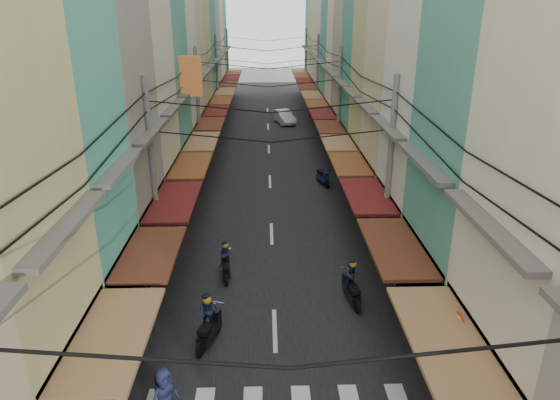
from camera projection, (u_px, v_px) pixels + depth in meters
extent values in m
plane|color=#63625E|center=(274.00, 299.00, 19.38)|extent=(160.00, 160.00, 0.00)
cube|color=black|center=(269.00, 156.00, 38.02)|extent=(10.00, 80.00, 0.02)
cube|color=gray|center=(183.00, 156.00, 37.84)|extent=(3.00, 80.00, 0.06)
cube|color=gray|center=(354.00, 155.00, 38.20)|extent=(3.00, 80.00, 0.06)
cube|color=black|center=(60.00, 383.00, 12.81)|extent=(1.20, 4.52, 3.20)
cube|color=#946A43|center=(112.00, 336.00, 12.35)|extent=(1.80, 4.33, 0.12)
cube|color=#595651|center=(67.00, 226.00, 11.24)|extent=(0.50, 4.23, 0.15)
cube|color=black|center=(111.00, 290.00, 17.01)|extent=(1.20, 4.13, 3.20)
cube|color=#592A19|center=(151.00, 253.00, 16.54)|extent=(1.80, 3.96, 0.12)
cube|color=#595651|center=(121.00, 167.00, 15.44)|extent=(0.50, 3.87, 0.15)
cube|color=#9F9992|center=(51.00, 11.00, 18.14)|extent=(6.00, 5.14, 20.93)
cube|color=black|center=(142.00, 232.00, 21.41)|extent=(1.20, 4.94, 3.20)
cube|color=#5B1816|center=(175.00, 201.00, 20.94)|extent=(1.80, 4.73, 0.12)
cube|color=#595651|center=(153.00, 131.00, 19.84)|extent=(0.50, 4.63, 0.15)
cube|color=beige|center=(100.00, 50.00, 23.47)|extent=(6.00, 4.95, 17.43)
cube|color=black|center=(164.00, 191.00, 26.11)|extent=(1.20, 4.75, 3.20)
cube|color=brown|center=(191.00, 166.00, 25.65)|extent=(1.80, 4.56, 0.12)
cube|color=#595651|center=(174.00, 107.00, 24.55)|extent=(0.50, 4.46, 0.15)
cube|color=#519E89|center=(128.00, 53.00, 28.31)|extent=(6.00, 4.99, 16.32)
cube|color=black|center=(179.00, 164.00, 30.75)|extent=(1.20, 4.80, 3.20)
cube|color=#946A43|center=(202.00, 141.00, 30.28)|extent=(1.80, 4.60, 0.12)
cube|color=#595651|center=(188.00, 92.00, 29.18)|extent=(0.50, 4.50, 0.15)
cube|color=black|center=(190.00, 144.00, 35.24)|extent=(1.20, 4.46, 3.20)
cube|color=#592A19|center=(210.00, 124.00, 34.78)|extent=(1.80, 4.27, 0.12)
cube|color=#595651|center=(198.00, 80.00, 33.67)|extent=(0.50, 4.18, 0.15)
cube|color=beige|center=(158.00, 12.00, 36.48)|extent=(6.00, 4.89, 20.58)
cube|color=black|center=(198.00, 128.00, 39.69)|extent=(1.20, 4.70, 3.20)
cube|color=#5B1816|center=(216.00, 111.00, 39.22)|extent=(1.80, 4.50, 0.12)
cube|color=#595651|center=(206.00, 72.00, 38.12)|extent=(0.50, 4.40, 0.15)
cube|color=tan|center=(171.00, 25.00, 41.25)|extent=(6.00, 4.52, 18.44)
cube|color=black|center=(205.00, 116.00, 44.07)|extent=(1.20, 4.34, 3.20)
cube|color=brown|center=(221.00, 100.00, 43.61)|extent=(1.80, 4.16, 0.12)
cube|color=#595651|center=(212.00, 65.00, 42.51)|extent=(0.50, 4.07, 0.15)
cube|color=teal|center=(179.00, 11.00, 45.39)|extent=(6.00, 5.20, 20.63)
cube|color=black|center=(210.00, 106.00, 48.60)|extent=(1.20, 4.99, 3.20)
cube|color=#946A43|center=(225.00, 92.00, 48.14)|extent=(1.80, 4.78, 0.12)
cube|color=#595651|center=(217.00, 60.00, 47.03)|extent=(0.50, 4.68, 0.15)
cube|color=black|center=(215.00, 97.00, 53.32)|extent=(1.20, 4.74, 3.20)
cube|color=#592A19|center=(229.00, 84.00, 52.86)|extent=(1.80, 4.55, 0.12)
cube|color=#595651|center=(221.00, 55.00, 51.76)|extent=(0.50, 4.45, 0.15)
cube|color=beige|center=(194.00, 8.00, 54.63)|extent=(6.00, 4.96, 21.12)
cube|color=black|center=(219.00, 90.00, 57.93)|extent=(1.20, 4.76, 3.20)
cube|color=#5B1816|center=(232.00, 78.00, 57.47)|extent=(1.80, 4.56, 0.12)
cube|color=#595651|center=(225.00, 51.00, 56.37)|extent=(0.50, 4.46, 0.15)
cube|color=#519E89|center=(199.00, 13.00, 59.51)|extent=(6.00, 5.04, 19.90)
cube|color=black|center=(222.00, 84.00, 62.60)|extent=(1.20, 4.84, 3.20)
cube|color=brown|center=(234.00, 73.00, 62.13)|extent=(1.80, 4.64, 0.12)
cube|color=#595651|center=(228.00, 48.00, 61.03)|extent=(0.50, 4.54, 0.15)
cube|color=#4F2912|center=(191.00, 76.00, 27.92)|extent=(1.20, 0.40, 2.20)
cube|color=black|center=(495.00, 381.00, 12.85)|extent=(1.20, 4.78, 3.20)
cube|color=#946A43|center=(444.00, 337.00, 12.31)|extent=(1.80, 4.58, 0.12)
cube|color=#595651|center=(488.00, 226.00, 11.24)|extent=(0.50, 4.48, 0.15)
cube|color=#519E89|center=(531.00, 113.00, 15.44)|extent=(6.00, 5.03, 15.08)
cube|color=black|center=(433.00, 282.00, 17.52)|extent=(1.20, 4.83, 3.20)
cube|color=#592A19|center=(394.00, 246.00, 16.97)|extent=(1.80, 4.63, 0.12)
cube|color=#595651|center=(422.00, 162.00, 15.91)|extent=(0.50, 4.53, 0.15)
cube|color=silver|center=(482.00, 1.00, 18.83)|extent=(6.00, 4.79, 21.66)
cube|color=black|center=(398.00, 225.00, 22.10)|extent=(1.20, 4.60, 3.20)
cube|color=#5B1816|center=(367.00, 196.00, 21.55)|extent=(1.80, 4.41, 0.12)
cube|color=#595651|center=(387.00, 127.00, 20.48)|extent=(0.50, 4.31, 0.15)
cube|color=beige|center=(440.00, 13.00, 23.34)|extent=(6.00, 4.52, 20.74)
cube|color=black|center=(376.00, 189.00, 26.44)|extent=(1.20, 4.34, 3.20)
cube|color=brown|center=(350.00, 164.00, 25.89)|extent=(1.80, 4.16, 0.12)
cube|color=#595651|center=(366.00, 106.00, 24.83)|extent=(0.50, 4.07, 0.15)
cube|color=tan|center=(409.00, 73.00, 28.56)|extent=(6.00, 4.12, 14.13)
cube|color=black|center=(361.00, 165.00, 30.47)|extent=(1.20, 3.96, 3.20)
cube|color=#946A43|center=(338.00, 143.00, 29.92)|extent=(1.80, 3.79, 0.12)
cube|color=#595651|center=(351.00, 92.00, 28.85)|extent=(0.50, 3.71, 0.15)
cube|color=teal|center=(393.00, 37.00, 31.89)|extent=(6.00, 4.40, 17.68)
cube|color=black|center=(350.00, 147.00, 34.44)|extent=(1.20, 4.23, 3.20)
cube|color=#592A19|center=(329.00, 127.00, 33.90)|extent=(1.80, 4.05, 0.12)
cube|color=#595651|center=(341.00, 82.00, 32.83)|extent=(0.50, 3.96, 0.15)
cube|color=black|center=(341.00, 132.00, 38.66)|extent=(1.20, 4.45, 3.20)
cube|color=#5B1816|center=(322.00, 114.00, 38.11)|extent=(1.80, 4.26, 0.12)
cube|color=#595651|center=(332.00, 74.00, 37.04)|extent=(0.50, 4.17, 0.15)
cube|color=beige|center=(368.00, 7.00, 39.49)|extent=(6.00, 4.00, 21.25)
cube|color=black|center=(334.00, 120.00, 42.68)|extent=(1.20, 3.84, 3.20)
cube|color=brown|center=(317.00, 104.00, 42.13)|extent=(1.80, 3.68, 0.12)
cube|color=#595651|center=(325.00, 67.00, 41.07)|extent=(0.50, 3.60, 0.15)
cube|color=#519E89|center=(359.00, 0.00, 43.49)|extent=(6.00, 5.01, 22.33)
cube|color=black|center=(327.00, 110.00, 46.88)|extent=(1.20, 4.81, 3.20)
cube|color=#946A43|center=(312.00, 95.00, 46.33)|extent=(1.80, 4.61, 0.12)
cube|color=#595651|center=(320.00, 62.00, 45.27)|extent=(0.50, 4.51, 0.15)
cube|color=silver|center=(349.00, 15.00, 48.63)|extent=(6.00, 5.00, 19.71)
cube|color=black|center=(322.00, 101.00, 51.54)|extent=(1.20, 4.80, 3.20)
cube|color=#592A19|center=(307.00, 87.00, 51.00)|extent=(1.80, 4.60, 0.12)
cube|color=#595651|center=(315.00, 56.00, 49.93)|extent=(0.50, 4.50, 0.15)
cube|color=beige|center=(341.00, 29.00, 53.49)|extent=(6.00, 4.32, 16.86)
cube|color=black|center=(317.00, 93.00, 55.89)|extent=(1.20, 4.15, 3.20)
cube|color=#5B1816|center=(304.00, 81.00, 55.34)|extent=(1.80, 3.97, 0.12)
cube|color=#595651|center=(311.00, 53.00, 54.27)|extent=(0.50, 3.89, 0.15)
cube|color=tan|center=(336.00, 13.00, 56.96)|extent=(6.00, 4.33, 19.96)
cube|color=black|center=(314.00, 87.00, 59.92)|extent=(1.20, 4.16, 3.20)
cube|color=brown|center=(301.00, 76.00, 59.37)|extent=(1.80, 3.99, 0.12)
cube|color=#595651|center=(307.00, 49.00, 58.31)|extent=(0.50, 3.90, 0.15)
cube|color=teal|center=(330.00, 37.00, 62.26)|extent=(6.00, 4.88, 14.34)
cube|color=black|center=(310.00, 82.00, 64.21)|extent=(1.20, 4.68, 3.20)
cube|color=#946A43|center=(299.00, 71.00, 63.66)|extent=(1.80, 4.49, 0.12)
cube|color=#595651|center=(304.00, 47.00, 62.60)|extent=(0.50, 4.39, 0.15)
cylinder|color=gray|center=(153.00, 176.00, 20.56)|extent=(0.26, 0.26, 8.20)
cylinder|color=gray|center=(389.00, 174.00, 20.84)|extent=(0.26, 0.26, 8.20)
cylinder|color=gray|center=(198.00, 108.00, 34.55)|extent=(0.26, 0.26, 8.20)
cylinder|color=gray|center=(339.00, 107.00, 34.82)|extent=(0.26, 0.26, 8.20)
cylinder|color=gray|center=(217.00, 79.00, 48.53)|extent=(0.26, 0.26, 8.20)
cylinder|color=gray|center=(317.00, 78.00, 48.80)|extent=(0.26, 0.26, 8.20)
cylinder|color=gray|center=(228.00, 63.00, 62.51)|extent=(0.26, 0.26, 8.20)
cylinder|color=gray|center=(306.00, 63.00, 62.78)|extent=(0.26, 0.26, 8.20)
imported|color=silver|center=(284.00, 123.00, 48.85)|extent=(4.84, 2.97, 1.60)
imported|color=black|center=(426.00, 302.00, 19.24)|extent=(1.55, 0.92, 1.00)
cylinder|color=black|center=(211.00, 325.00, 17.38)|extent=(0.11, 0.55, 0.55)
cylinder|color=black|center=(207.00, 350.00, 16.10)|extent=(0.11, 0.55, 0.55)
cube|color=black|center=(209.00, 333.00, 16.68)|extent=(0.36, 1.21, 0.30)
cube|color=black|center=(208.00, 329.00, 16.32)|extent=(0.34, 0.58, 0.19)
cube|color=black|center=(210.00, 316.00, 17.13)|extent=(0.32, 0.30, 0.58)
imported|color=#20264C|center=(209.00, 329.00, 16.63)|extent=(0.56, 0.39, 1.40)
sphere|color=gold|center=(207.00, 302.00, 16.24)|extent=(0.30, 0.30, 0.30)
cylinder|color=black|center=(348.00, 287.00, 19.70)|extent=(0.10, 0.54, 0.54)
cylinder|color=black|center=(354.00, 306.00, 18.45)|extent=(0.10, 0.54, 0.54)
cube|color=black|center=(351.00, 293.00, 19.02)|extent=(0.35, 1.19, 0.29)
cube|color=black|center=(353.00, 289.00, 18.66)|extent=(0.33, 0.57, 0.19)
cube|color=black|center=(349.00, 280.00, 19.46)|extent=(0.31, 0.29, 0.57)
imported|color=#20264C|center=(352.00, 290.00, 18.97)|extent=(0.55, 0.39, 1.37)
sphere|color=gold|center=(353.00, 266.00, 18.59)|extent=(0.29, 0.29, 0.29)
cylinder|color=black|center=(227.00, 266.00, 21.39)|extent=(0.09, 0.49, 0.49)
cylinder|color=black|center=(225.00, 280.00, 20.25)|extent=(0.09, 0.49, 0.49)
cube|color=black|center=(226.00, 270.00, 20.77)|extent=(0.32, 1.08, 0.26)
cube|color=black|center=(226.00, 266.00, 20.45)|extent=(0.30, 0.52, 0.17)
cube|color=black|center=(227.00, 259.00, 21.17)|extent=(0.28, 0.26, 0.52)
imported|color=#20264C|center=(226.00, 267.00, 20.72)|extent=(0.50, 0.35, 1.25)
sphere|color=gold|center=(225.00, 247.00, 20.39)|extent=(0.26, 0.26, 0.26)
cylinder|color=black|center=(321.00, 177.00, 32.45)|extent=(0.11, 0.56, 0.56)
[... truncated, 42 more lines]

